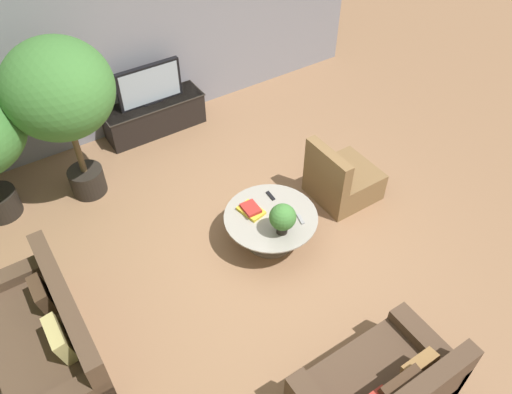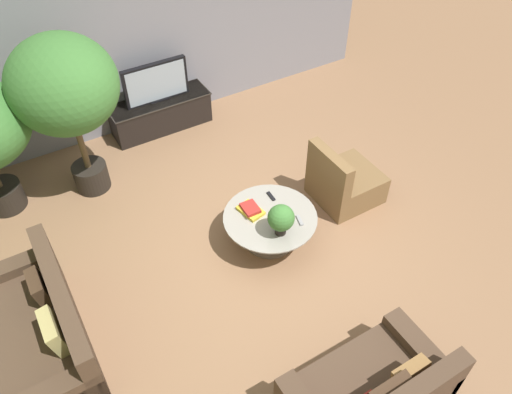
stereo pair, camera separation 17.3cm
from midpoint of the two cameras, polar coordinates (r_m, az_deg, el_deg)
The scene contains 13 objects.
ground_plane at distance 6.11m, azimuth 0.63°, elevation -5.76°, with size 24.00×24.00×0.00m, color #8C6647.
back_wall_stone at distance 7.57m, azimuth -13.82°, elevation 18.18°, with size 7.40×0.12×3.00m, color gray.
media_console at distance 7.89m, azimuth -12.15°, elevation 9.09°, with size 1.54×0.50×0.51m.
television at distance 7.60m, azimuth -12.75°, elevation 12.39°, with size 0.98×0.13×0.60m.
coffee_table at distance 5.97m, azimuth 0.85°, elevation -3.03°, with size 1.12×1.12×0.42m.
couch_by_wall at distance 5.49m, azimuth -23.71°, elevation -14.71°, with size 0.84×1.77×0.84m.
couch_near_entry at distance 4.92m, azimuth 12.83°, elevation -20.84°, with size 1.44×0.84×0.84m.
armchair_wicker at distance 6.63m, azimuth 8.99°, elevation 1.91°, with size 0.80×0.76×0.86m.
potted_palm_corner at distance 6.29m, azimuth -22.28°, elevation 10.92°, with size 1.28×1.28×2.19m.
potted_plant_tabletop at distance 5.54m, azimuth 2.17°, elevation -2.41°, with size 0.31×0.31×0.40m.
book_stack at distance 5.90m, azimuth -1.43°, elevation -1.47°, with size 0.26×0.34×0.08m.
remote_black at distance 6.11m, azimuth 0.86°, elevation 0.13°, with size 0.04×0.16×0.02m, color black.
remote_silver at distance 5.85m, azimuth 4.27°, elevation -2.54°, with size 0.04×0.16×0.02m, color gray.
Camera 1 is at (-2.28, -3.21, 4.67)m, focal length 35.00 mm.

